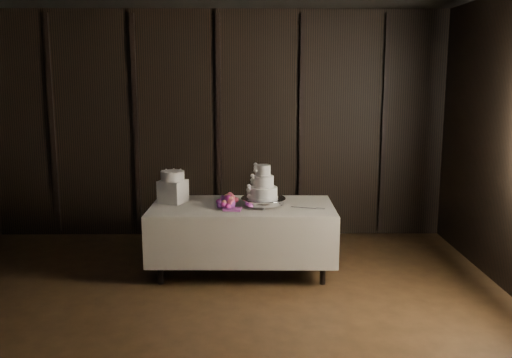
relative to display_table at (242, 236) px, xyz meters
The scene contains 8 objects.
room 2.27m from the display_table, 99.48° to the right, with size 6.08×7.08×3.08m.
display_table is the anchor object (origin of this frame).
cake_stand 0.45m from the display_table, 11.62° to the right, with size 0.48×0.48×0.09m, color silver.
wedding_cake 0.61m from the display_table, 17.09° to the right, with size 0.34×0.30×0.36m.
bouquet 0.46m from the display_table, 139.29° to the right, with size 0.30×0.40×0.19m, color #D8485F, non-canonical shape.
box_pedestal 0.91m from the display_table, 169.36° to the left, with size 0.26×0.26×0.25m, color white.
small_cake 1.02m from the display_table, 169.36° to the left, with size 0.26×0.26×0.10m, color white.
cake_knife 0.76m from the display_table, 13.57° to the right, with size 0.37×0.02×0.01m, color silver.
Camera 1 is at (0.42, -4.09, 2.16)m, focal length 40.00 mm.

